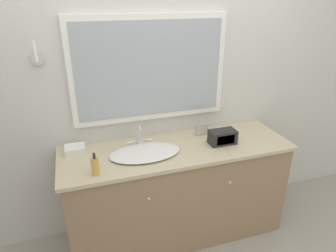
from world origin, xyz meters
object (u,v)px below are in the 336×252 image
(appliance_box, at_px, (223,137))
(soap_bottle, at_px, (95,166))
(sink_basin, at_px, (145,152))
(picture_frame, at_px, (201,130))

(appliance_box, bearing_deg, soap_bottle, -171.86)
(sink_basin, bearing_deg, soap_bottle, -156.40)
(sink_basin, relative_size, picture_frame, 4.67)
(soap_bottle, bearing_deg, appliance_box, 8.14)
(picture_frame, bearing_deg, sink_basin, -162.29)
(soap_bottle, xyz_separation_m, appliance_box, (1.03, 0.15, -0.01))
(sink_basin, height_order, soap_bottle, sink_basin)
(sink_basin, height_order, picture_frame, sink_basin)
(appliance_box, bearing_deg, picture_frame, 117.59)
(soap_bottle, distance_m, appliance_box, 1.04)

